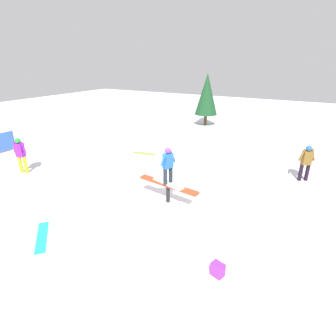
% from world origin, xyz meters
% --- Properties ---
extents(ground_plane, '(60.00, 60.00, 0.00)m').
position_xyz_m(ground_plane, '(0.00, 0.00, 0.00)').
color(ground_plane, white).
extents(rail_feature, '(2.44, 0.59, 0.73)m').
position_xyz_m(rail_feature, '(0.00, 0.00, 0.62)').
color(rail_feature, black).
rests_on(rail_feature, ground).
extents(snow_kicker_ramp, '(1.98, 1.72, 0.61)m').
position_xyz_m(snow_kicker_ramp, '(-2.15, 0.28, 0.30)').
color(snow_kicker_ramp, white).
rests_on(snow_kicker_ramp, ground).
extents(main_rider_on_rail, '(1.36, 0.70, 1.34)m').
position_xyz_m(main_rider_on_rail, '(0.00, 0.00, 1.39)').
color(main_rider_on_rail, silver).
rests_on(main_rider_on_rail, rail_feature).
extents(bystander_brown, '(0.65, 0.45, 1.55)m').
position_xyz_m(bystander_brown, '(-4.12, -4.43, 0.87)').
color(bystander_brown, black).
rests_on(bystander_brown, ground).
extents(bystander_purple, '(0.67, 0.30, 1.63)m').
position_xyz_m(bystander_purple, '(7.04, 0.88, 0.91)').
color(bystander_purple, yellow).
rests_on(bystander_purple, ground).
extents(loose_snowboard_cyan, '(1.34, 1.21, 0.02)m').
position_xyz_m(loose_snowboard_cyan, '(2.19, 3.60, 0.01)').
color(loose_snowboard_cyan, '#20BAC6').
rests_on(loose_snowboard_cyan, ground).
extents(loose_snowboard_lime, '(1.32, 0.52, 0.02)m').
position_xyz_m(loose_snowboard_lime, '(3.73, -3.98, 0.01)').
color(loose_snowboard_lime, '#89CD3E').
rests_on(loose_snowboard_lime, ground).
extents(backpack_on_snow, '(0.35, 0.30, 0.34)m').
position_xyz_m(backpack_on_snow, '(-2.75, 2.49, 0.17)').
color(backpack_on_snow, purple).
rests_on(backpack_on_snow, ground).
extents(pine_tree_near, '(1.71, 1.71, 3.89)m').
position_xyz_m(pine_tree_near, '(3.39, -12.06, 2.36)').
color(pine_tree_near, '#4C331E').
rests_on(pine_tree_near, ground).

